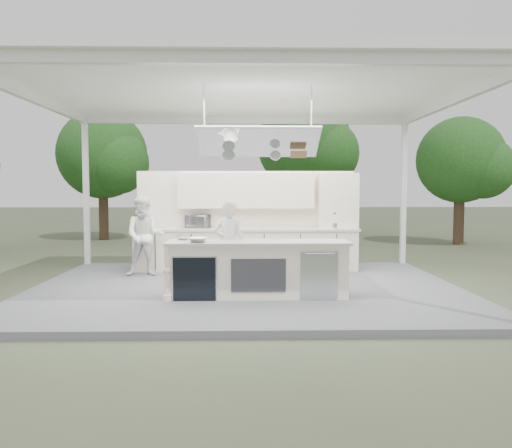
{
  "coord_description": "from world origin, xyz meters",
  "views": [
    {
      "loc": [
        -0.01,
        -9.36,
        1.95
      ],
      "look_at": [
        0.19,
        0.4,
        1.27
      ],
      "focal_mm": 35.0,
      "sensor_mm": 36.0,
      "label": 1
    }
  ],
  "objects_px": {
    "demo_island": "(257,269)",
    "sous_chef": "(145,236)",
    "head_chef": "(230,246)",
    "back_counter": "(246,249)"
  },
  "relations": [
    {
      "from": "back_counter",
      "to": "sous_chef",
      "type": "height_order",
      "value": "sous_chef"
    },
    {
      "from": "head_chef",
      "to": "back_counter",
      "type": "bearing_deg",
      "value": -77.25
    },
    {
      "from": "demo_island",
      "to": "back_counter",
      "type": "distance_m",
      "value": 2.82
    },
    {
      "from": "head_chef",
      "to": "sous_chef",
      "type": "xyz_separation_m",
      "value": [
        -1.85,
        1.69,
        0.03
      ]
    },
    {
      "from": "demo_island",
      "to": "sous_chef",
      "type": "xyz_separation_m",
      "value": [
        -2.32,
        2.09,
        0.37
      ]
    },
    {
      "from": "back_counter",
      "to": "demo_island",
      "type": "bearing_deg",
      "value": -86.37
    },
    {
      "from": "back_counter",
      "to": "sous_chef",
      "type": "distance_m",
      "value": 2.29
    },
    {
      "from": "demo_island",
      "to": "head_chef",
      "type": "relative_size",
      "value": 1.89
    },
    {
      "from": "back_counter",
      "to": "sous_chef",
      "type": "xyz_separation_m",
      "value": [
        -2.15,
        -0.72,
        0.37
      ]
    },
    {
      "from": "demo_island",
      "to": "sous_chef",
      "type": "bearing_deg",
      "value": 138.07
    }
  ]
}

